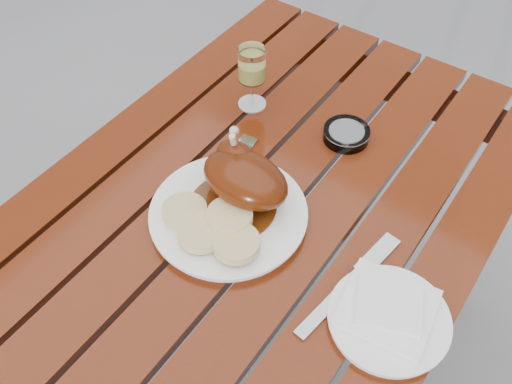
% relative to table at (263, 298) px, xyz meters
% --- Properties ---
extents(ground, '(60.00, 60.00, 0.00)m').
position_rel_table_xyz_m(ground, '(0.00, 0.00, -0.38)').
color(ground, slate).
rests_on(ground, ground).
extents(table, '(0.80, 1.20, 0.75)m').
position_rel_table_xyz_m(table, '(0.00, 0.00, 0.00)').
color(table, maroon).
rests_on(table, ground).
extents(dinner_plate, '(0.37, 0.37, 0.02)m').
position_rel_table_xyz_m(dinner_plate, '(-0.03, -0.08, 0.38)').
color(dinner_plate, white).
rests_on(dinner_plate, table).
extents(roast_duck, '(0.17, 0.17, 0.12)m').
position_rel_table_xyz_m(roast_duck, '(-0.03, -0.03, 0.44)').
color(roast_duck, '#522309').
rests_on(roast_duck, dinner_plate).
extents(bread_dumplings, '(0.20, 0.14, 0.03)m').
position_rel_table_xyz_m(bread_dumplings, '(-0.02, -0.13, 0.41)').
color(bread_dumplings, '#E2CE89').
rests_on(bread_dumplings, dinner_plate).
extents(wine_glass, '(0.07, 0.07, 0.15)m').
position_rel_table_xyz_m(wine_glass, '(-0.18, 0.21, 0.45)').
color(wine_glass, '#D1CA5F').
rests_on(wine_glass, table).
extents(side_plate, '(0.24, 0.24, 0.02)m').
position_rel_table_xyz_m(side_plate, '(0.31, -0.10, 0.38)').
color(side_plate, white).
rests_on(side_plate, table).
extents(napkin, '(0.16, 0.15, 0.01)m').
position_rel_table_xyz_m(napkin, '(0.30, -0.09, 0.40)').
color(napkin, white).
rests_on(napkin, side_plate).
extents(ashtray, '(0.12, 0.12, 0.02)m').
position_rel_table_xyz_m(ashtray, '(0.04, 0.23, 0.39)').
color(ashtray, '#B2B7BC').
rests_on(ashtray, table).
extents(fork, '(0.05, 0.18, 0.01)m').
position_rel_table_xyz_m(fork, '(-0.10, 0.02, 0.38)').
color(fork, gray).
rests_on(fork, table).
extents(knife, '(0.05, 0.23, 0.01)m').
position_rel_table_xyz_m(knife, '(0.22, -0.10, 0.38)').
color(knife, gray).
rests_on(knife, table).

